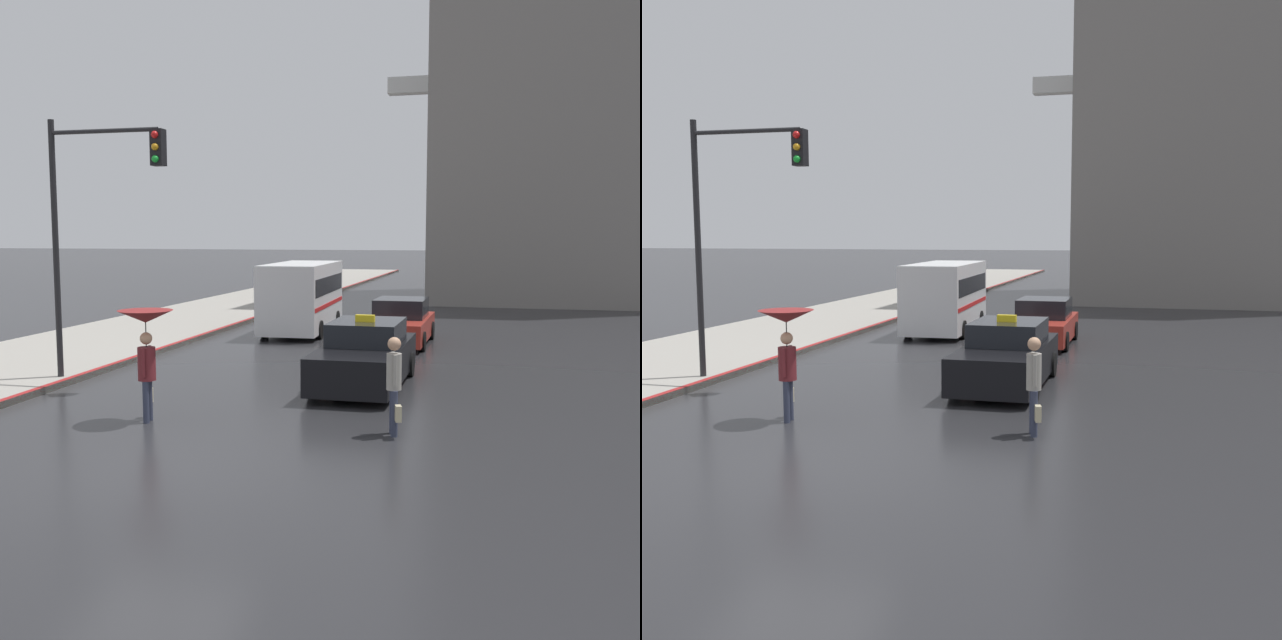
{
  "view_description": "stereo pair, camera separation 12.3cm",
  "coord_description": "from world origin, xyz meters",
  "views": [
    {
      "loc": [
        5.02,
        -9.91,
        3.52
      ],
      "look_at": [
        0.57,
        7.92,
        1.4
      ],
      "focal_mm": 42.0,
      "sensor_mm": 36.0,
      "label": 1
    },
    {
      "loc": [
        5.14,
        -9.88,
        3.52
      ],
      "look_at": [
        0.57,
        7.92,
        1.4
      ],
      "focal_mm": 42.0,
      "sensor_mm": 36.0,
      "label": 2
    }
  ],
  "objects": [
    {
      "name": "monument_cross",
      "position": [
        1.77,
        34.06,
        9.41
      ],
      "size": [
        7.3,
        0.9,
        16.59
      ],
      "color": "white",
      "rests_on": "ground_plane"
    },
    {
      "name": "sedan_red",
      "position": [
        1.75,
        13.84,
        0.66
      ],
      "size": [
        1.91,
        4.31,
        1.45
      ],
      "rotation": [
        0.0,
        0.0,
        3.14
      ],
      "color": "#A52D23",
      "rests_on": "ground_plane"
    },
    {
      "name": "pedestrian_with_umbrella",
      "position": [
        -1.47,
        2.69,
        1.67
      ],
      "size": [
        1.03,
        1.03,
        2.11
      ],
      "rotation": [
        0.0,
        0.0,
        1.75
      ],
      "color": "#2D3347",
      "rests_on": "ground_plane"
    },
    {
      "name": "taxi",
      "position": [
        1.89,
        6.97,
        0.7
      ],
      "size": [
        1.91,
        4.69,
        1.67
      ],
      "rotation": [
        0.0,
        0.0,
        3.14
      ],
      "color": "black",
      "rests_on": "ground_plane"
    },
    {
      "name": "ground_plane",
      "position": [
        0.0,
        0.0,
        0.0
      ],
      "size": [
        300.0,
        300.0,
        0.0
      ],
      "primitive_type": "plane",
      "color": "#262628"
    },
    {
      "name": "traffic_light",
      "position": [
        -4.13,
        5.54,
        4.18
      ],
      "size": [
        2.87,
        0.38,
        6.12
      ],
      "color": "black",
      "rests_on": "ground_plane"
    },
    {
      "name": "ambulance_van",
      "position": [
        -2.07,
        15.82,
        1.38
      ],
      "size": [
        2.28,
        5.5,
        2.48
      ],
      "rotation": [
        0.0,
        0.0,
        3.19
      ],
      "color": "silver",
      "rests_on": "ground_plane"
    },
    {
      "name": "building_tower_near",
      "position": [
        7.57,
        32.87,
        12.07
      ],
      "size": [
        12.79,
        12.55,
        24.14
      ],
      "color": "gray",
      "rests_on": "ground_plane"
    },
    {
      "name": "pedestrian_man",
      "position": [
        3.17,
        2.85,
        0.98
      ],
      "size": [
        0.35,
        0.54,
        1.74
      ],
      "rotation": [
        0.0,
        0.0,
        -1.3
      ],
      "color": "#2D3347",
      "rests_on": "ground_plane"
    }
  ]
}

